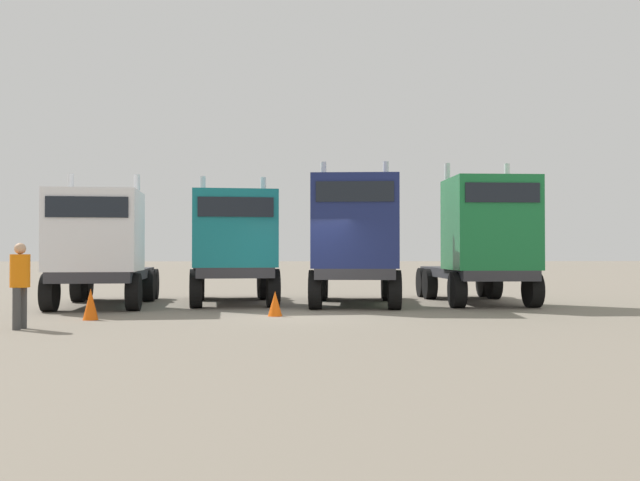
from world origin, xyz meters
TOP-DOWN VIEW (x-y plane):
  - ground at (0.00, 0.00)m, footprint 200.00×200.00m
  - semi_truck_white at (-5.80, 2.85)m, footprint 3.02×6.17m
  - semi_truck_teal at (-2.06, 3.92)m, footprint 3.12×5.94m
  - semi_truck_navy at (1.55, 3.06)m, footprint 3.06×6.11m
  - semi_truck_green at (5.52, 3.49)m, footprint 2.61×6.16m
  - visitor_in_hivis at (-5.96, -2.72)m, footprint 0.44×0.45m
  - traffic_cone_mid at (-5.05, -0.76)m, footprint 0.36×0.36m
  - traffic_cone_far at (-0.73, 0.03)m, footprint 0.36×0.36m

SIDE VIEW (x-z plane):
  - ground at x=0.00m, z-range 0.00..0.00m
  - traffic_cone_far at x=-0.73m, z-range 0.00..0.62m
  - traffic_cone_mid at x=-5.05m, z-range 0.00..0.74m
  - visitor_in_hivis at x=-5.96m, z-range 0.15..1.94m
  - semi_truck_white at x=-5.80m, z-range -0.23..3.67m
  - semi_truck_teal at x=-2.06m, z-range -0.17..3.81m
  - semi_truck_green at x=5.52m, z-range -0.23..4.14m
  - semi_truck_navy at x=1.55m, z-range -0.21..4.14m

